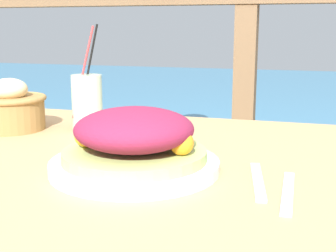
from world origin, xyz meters
TOP-DOWN VIEW (x-y plane):
  - patio_table at (0.00, 0.00)m, footprint 1.17×0.91m
  - railing_fence at (0.00, 0.79)m, footprint 2.80×0.08m
  - sea_backdrop at (0.00, 3.29)m, footprint 12.00×4.00m
  - salad_plate at (-0.07, -0.05)m, footprint 0.29×0.29m
  - drink_glass at (-0.29, 0.22)m, footprint 0.07×0.07m
  - bread_basket at (-0.47, 0.18)m, footprint 0.17×0.17m
  - fork at (0.13, -0.04)m, footprint 0.04×0.18m
  - knife at (0.18, -0.08)m, footprint 0.02×0.18m

SIDE VIEW (x-z plane):
  - sea_backdrop at x=0.00m, z-range 0.00..0.41m
  - patio_table at x=0.00m, z-range 0.27..0.97m
  - fork at x=0.13m, z-range 0.70..0.71m
  - knife at x=0.18m, z-range 0.70..0.71m
  - salad_plate at x=-0.07m, z-range 0.70..0.81m
  - bread_basket at x=-0.47m, z-range 0.70..0.82m
  - drink_glass at x=-0.29m, z-range 0.65..0.89m
  - railing_fence at x=0.00m, z-range 0.27..1.38m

